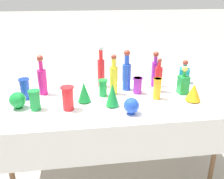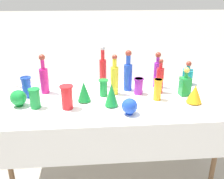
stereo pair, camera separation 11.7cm
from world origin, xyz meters
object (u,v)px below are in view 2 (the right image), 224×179
tall_bottle_1 (103,70)px  slender_vase_4 (67,96)px  tall_bottle_0 (157,72)px  slender_vase_5 (158,89)px  slender_vase_1 (35,98)px  round_bowl_0 (130,106)px  fluted_vase_2 (111,95)px  square_decanter_0 (187,76)px  slender_vase_2 (27,86)px  slender_vase_0 (139,86)px  fluted_vase_0 (195,94)px  square_decanter_1 (185,84)px  round_bowl_1 (18,98)px  tall_bottle_4 (115,78)px  slender_vase_3 (103,87)px  fluted_vase_1 (84,91)px  tall_bottle_3 (128,74)px  tall_bottle_5 (44,78)px  tall_bottle_2 (160,79)px

tall_bottle_1 → slender_vase_4: 0.61m
tall_bottle_0 → slender_vase_5: 0.33m
slender_vase_1 → round_bowl_0: 0.82m
slender_vase_4 → fluted_vase_2: 0.38m
square_decanter_0 → slender_vase_2: bearing=-172.8°
slender_vase_0 → fluted_vase_0: bearing=-28.7°
square_decanter_1 → fluted_vase_2: square_decanter_1 is taller
square_decanter_1 → round_bowl_1: square_decanter_1 is taller
tall_bottle_4 → slender_vase_4: 0.52m
slender_vase_2 → slender_vase_5: slender_vase_5 is taller
slender_vase_3 → fluted_vase_1: 0.22m
tall_bottle_1 → fluted_vase_1: size_ratio=2.24×
square_decanter_1 → slender_vase_2: 1.51m
tall_bottle_4 → slender_vase_0: size_ratio=2.47×
square_decanter_0 → slender_vase_3: (-0.92, -0.24, -0.01)m
tall_bottle_3 → tall_bottle_5: 0.83m
square_decanter_1 → slender_vase_4: (-1.11, -0.20, 0.00)m
square_decanter_0 → slender_vase_3: 0.95m
tall_bottle_5 → slender_vase_2: 0.19m
fluted_vase_1 → fluted_vase_0: bearing=-6.7°
tall_bottle_2 → slender_vase_3: (-0.56, -0.04, -0.05)m
tall_bottle_3 → fluted_vase_0: bearing=-33.3°
tall_bottle_0 → fluted_vase_0: (0.24, -0.42, -0.08)m
square_decanter_1 → fluted_vase_0: 0.19m
round_bowl_1 → square_decanter_1: bearing=4.4°
tall_bottle_4 → round_bowl_0: size_ratio=2.85×
fluted_vase_1 → slender_vase_4: bearing=-136.8°
tall_bottle_2 → slender_vase_2: (-1.28, -0.00, -0.03)m
slender_vase_5 → slender_vase_0: bearing=133.8°
slender_vase_3 → round_bowl_1: bearing=-167.7°
tall_bottle_3 → fluted_vase_0: (0.55, -0.36, -0.08)m
tall_bottle_4 → square_decanter_1: bearing=-7.1°
fluted_vase_1 → tall_bottle_2: bearing=11.7°
square_decanter_0 → square_decanter_1: (-0.13, -0.29, 0.01)m
tall_bottle_4 → tall_bottle_0: bearing=18.1°
slender_vase_2 → fluted_vase_0: bearing=-9.9°
slender_vase_4 → tall_bottle_2: bearing=18.0°
tall_bottle_2 → round_bowl_1: (-1.31, -0.20, -0.06)m
square_decanter_1 → slender_vase_4: size_ratio=1.34×
tall_bottle_2 → slender_vase_5: size_ratio=1.70×
slender_vase_5 → fluted_vase_2: (-0.43, -0.10, 0.00)m
slender_vase_3 → slender_vase_5: slender_vase_5 is taller
tall_bottle_1 → tall_bottle_5: (-0.58, -0.13, -0.02)m
fluted_vase_1 → tall_bottle_3: bearing=29.4°
slender_vase_1 → fluted_vase_0: bearing=-0.9°
tall_bottle_0 → fluted_vase_1: size_ratio=1.93×
slender_vase_4 → slender_vase_2: bearing=144.8°
slender_vase_1 → fluted_vase_0: 1.41m
slender_vase_0 → slender_vase_5: bearing=-46.2°
tall_bottle_4 → slender_vase_2: size_ratio=1.99×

